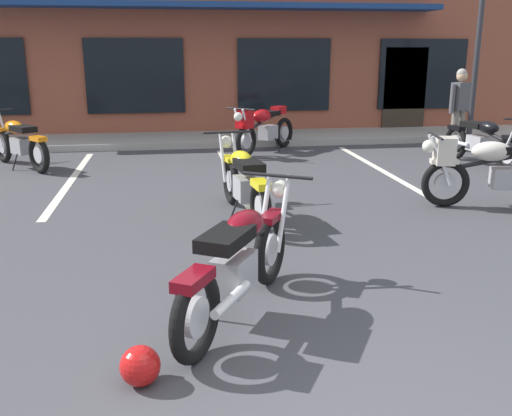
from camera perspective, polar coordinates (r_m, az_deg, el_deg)
The scene contains 12 objects.
ground_plane at distance 6.17m, azimuth 1.43°, elevation -3.87°, with size 80.00×80.00×0.00m, color #3D3D42.
sidewalk_kerb at distance 13.23m, azimuth -4.11°, elevation 6.89°, with size 22.00×1.80×0.14m, color #A8A59E.
brick_storefront_building at distance 16.70m, azimuth -5.27°, elevation 14.95°, with size 17.62×6.46×3.79m.
painted_stall_lines at distance 9.71m, azimuth -2.38°, elevation 3.36°, with size 10.65×4.80×0.01m.
motorcycle_foreground_classic at distance 4.47m, azimuth -1.66°, elevation -5.25°, with size 1.31×1.89×0.98m.
motorcycle_red_sportbike at distance 11.08m, azimuth -22.58°, elevation 6.11°, with size 1.50×1.78×0.98m.
motorcycle_black_cruiser at distance 7.11m, azimuth -1.21°, elevation 2.63°, with size 0.71×2.11×0.98m.
motorcycle_silver_naked at distance 11.13m, azimuth 21.60°, elevation 6.25°, with size 0.75×2.10×0.98m.
motorcycle_blue_standard at distance 8.20m, azimuth 22.54°, elevation 3.65°, with size 2.09×0.78×0.98m.
motorcycle_orange_scrambler at distance 11.70m, azimuth 0.70°, elevation 8.06°, with size 1.60×1.70×0.98m.
person_in_black_shirt at distance 12.67m, azimuth 19.61°, elevation 9.68°, with size 0.58×0.40×1.68m.
helmet_on_pavement at distance 3.80m, azimuth -11.47°, elevation -15.14°, with size 0.26×0.26×0.26m.
Camera 1 is at (-1.02, -2.21, 2.05)m, focal length 40.14 mm.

